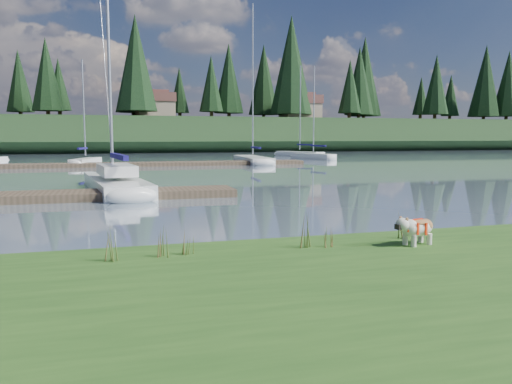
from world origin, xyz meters
name	(u,v)px	position (x,y,z in m)	size (l,w,h in m)	color
ground	(122,166)	(0.00, 30.00, 0.00)	(200.00, 200.00, 0.00)	gray
bank	(186,354)	(0.00, -6.00, 0.17)	(60.00, 9.00, 0.35)	#2D561C
ridge	(117,135)	(0.00, 73.00, 2.50)	(200.00, 20.00, 5.00)	#1C3319
bulldog	(417,227)	(4.80, -2.84, 0.69)	(0.93, 0.50, 0.55)	silver
sailboat_main	(113,180)	(-0.68, 12.48, 0.42)	(3.12, 9.79, 13.76)	white
dock_near	(20,197)	(-4.00, 9.00, 0.15)	(16.00, 2.00, 0.30)	#4C3D2C
dock_far	(148,164)	(2.00, 30.00, 0.15)	(26.00, 2.20, 0.30)	#4C3D2C
sailboat_bg_2	(88,161)	(-2.70, 33.09, 0.34)	(2.63, 5.69, 8.69)	white
sailboat_bg_3	(251,159)	(11.44, 33.04, 0.32)	(2.37, 9.72, 13.96)	white
sailboat_bg_4	(310,156)	(19.42, 38.44, 0.33)	(3.29, 6.53, 9.71)	white
sailboat_bg_5	(296,153)	(20.43, 45.33, 0.32)	(4.51, 7.36, 10.71)	white
weed_0	(161,243)	(0.09, -2.47, 0.60)	(0.17, 0.14, 0.59)	#475B23
weed_1	(189,244)	(0.57, -2.40, 0.53)	(0.17, 0.14, 0.43)	#475B23
weed_2	(305,232)	(2.70, -2.48, 0.65)	(0.17, 0.14, 0.71)	#475B23
weed_3	(112,245)	(-0.71, -2.53, 0.62)	(0.17, 0.14, 0.64)	#475B23
weed_4	(329,235)	(3.13, -2.57, 0.57)	(0.17, 0.14, 0.53)	#475B23
weed_5	(404,226)	(4.91, -2.27, 0.60)	(0.17, 0.14, 0.60)	#475B23
mud_lip	(153,261)	(0.00, -1.60, 0.07)	(60.00, 0.50, 0.14)	#33281C
conifer_3	(46,74)	(-10.00, 72.00, 11.74)	(4.84, 4.84, 12.25)	#382619
conifer_4	(136,63)	(3.00, 66.00, 13.09)	(6.16, 6.16, 15.10)	#382619
conifer_5	(211,84)	(15.00, 70.00, 10.83)	(3.96, 3.96, 10.35)	#382619
conifer_6	(291,65)	(28.00, 68.00, 13.99)	(7.04, 7.04, 17.00)	#382619
conifer_7	(359,81)	(42.00, 71.00, 12.19)	(5.28, 5.28, 13.20)	#382619
conifer_8	(436,85)	(55.00, 67.00, 11.51)	(4.62, 4.62, 11.77)	#382619
conifer_9	(485,81)	(68.00, 70.00, 12.87)	(5.94, 5.94, 14.62)	#382619
house_1	(155,105)	(6.00, 71.00, 7.31)	(6.30, 5.30, 4.65)	gray
house_2	(300,107)	(30.00, 69.00, 7.31)	(6.30, 5.30, 4.65)	gray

